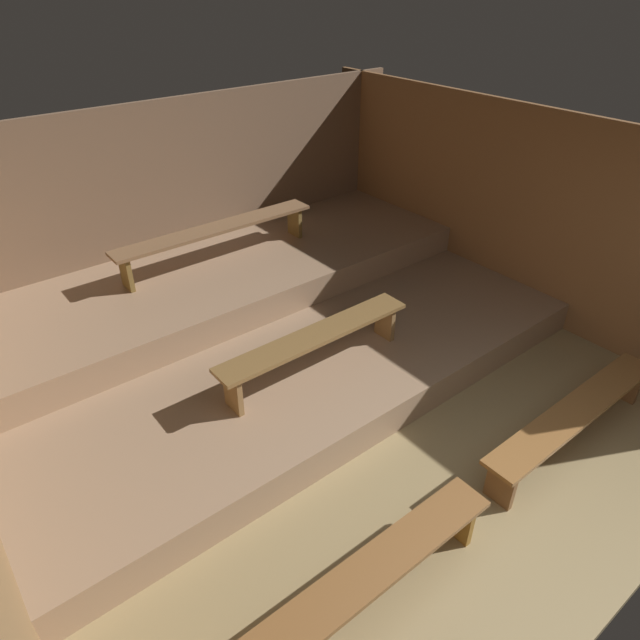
% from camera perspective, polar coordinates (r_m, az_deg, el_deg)
% --- Properties ---
extents(ground, '(6.45, 5.97, 0.08)m').
position_cam_1_polar(ground, '(5.55, -0.46, -7.05)').
color(ground, '#8F7A51').
extents(wall_back, '(6.45, 0.06, 2.28)m').
position_cam_1_polar(wall_back, '(6.95, -14.24, 11.76)').
color(wall_back, brown).
rests_on(wall_back, ground).
extents(wall_right, '(0.06, 5.97, 2.28)m').
position_cam_1_polar(wall_right, '(6.85, 18.95, 10.70)').
color(wall_right, brown).
rests_on(wall_right, ground).
extents(platform_lower, '(5.65, 3.53, 0.32)m').
position_cam_1_polar(platform_lower, '(5.97, -5.33, -1.62)').
color(platform_lower, '#96775B').
rests_on(platform_lower, ground).
extents(platform_middle, '(5.65, 1.78, 0.32)m').
position_cam_1_polar(platform_middle, '(6.46, -9.83, 4.17)').
color(platform_middle, '#9A7A5D').
rests_on(platform_middle, platform_lower).
extents(bench_floor_left, '(2.17, 0.29, 0.40)m').
position_cam_1_polar(bench_floor_left, '(3.76, 3.86, -25.39)').
color(bench_floor_left, brown).
rests_on(bench_floor_left, ground).
extents(bench_floor_right, '(2.17, 0.29, 0.40)m').
position_cam_1_polar(bench_floor_right, '(5.18, 24.51, -8.81)').
color(bench_floor_right, brown).
rests_on(bench_floor_right, ground).
extents(bench_lower_center, '(1.99, 0.29, 0.40)m').
position_cam_1_polar(bench_lower_center, '(5.03, -0.43, -2.12)').
color(bench_lower_center, brown).
rests_on(bench_lower_center, platform_lower).
extents(bench_middle_center, '(2.39, 0.29, 0.40)m').
position_cam_1_polar(bench_middle_center, '(6.40, -10.48, 8.75)').
color(bench_middle_center, brown).
rests_on(bench_middle_center, platform_middle).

